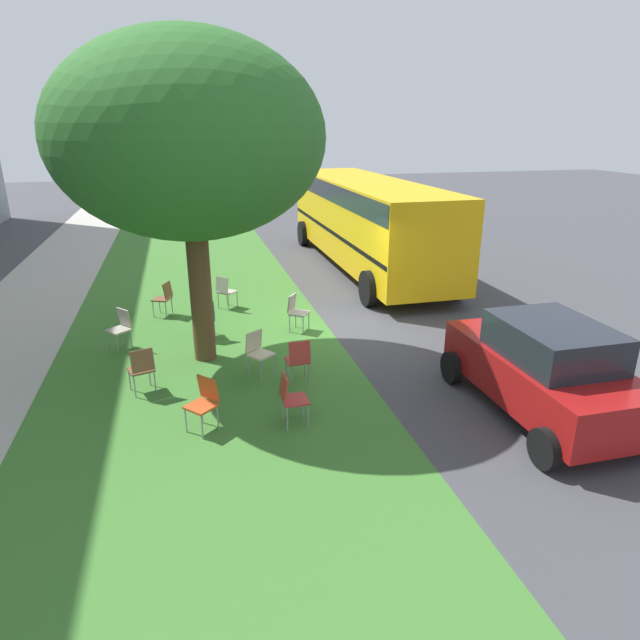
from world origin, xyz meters
name	(u,v)px	position (x,y,z in m)	size (l,w,h in m)	color
ground	(339,330)	(0.00, 0.00, 0.00)	(80.00, 80.00, 0.00)	#424247
grass_verge	(201,343)	(0.00, 3.20, 0.00)	(48.00, 6.00, 0.01)	#3D752D
street_tree	(189,138)	(-0.86, 3.14, 4.35)	(5.00, 5.00, 6.21)	brown
chair_0	(296,310)	(0.24, 0.98, 0.52)	(0.58, 0.58, 0.88)	#ADA393
chair_1	(258,350)	(-1.94, 2.18, 0.52)	(0.58, 0.58, 0.88)	beige
chair_2	(298,358)	(-2.50, 1.51, 0.52)	(0.44, 0.44, 0.88)	#B7332D
chair_3	(225,290)	(2.29, 2.44, 0.52)	(0.59, 0.59, 0.88)	#ADA393
chair_4	(204,400)	(-3.73, 3.29, 0.52)	(0.59, 0.59, 0.88)	#C64C1E
chair_5	(142,367)	(-2.20, 4.30, 0.52)	(0.53, 0.52, 0.88)	brown
chair_6	(121,326)	(0.11, 4.85, 0.52)	(0.58, 0.59, 0.88)	#ADA393
chair_7	(205,316)	(0.28, 3.07, 0.52)	(0.51, 0.50, 0.88)	#335184
chair_8	(291,396)	(-3.93, 1.95, 0.52)	(0.42, 0.43, 0.88)	#B7332D
chair_9	(164,296)	(2.09, 3.98, 0.52)	(0.55, 0.55, 0.88)	brown
parked_car	(544,368)	(-4.59, -2.16, 0.84)	(3.70, 1.92, 1.65)	maroon
school_bus	(366,215)	(5.59, -2.54, 1.76)	(10.40, 2.80, 2.88)	yellow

